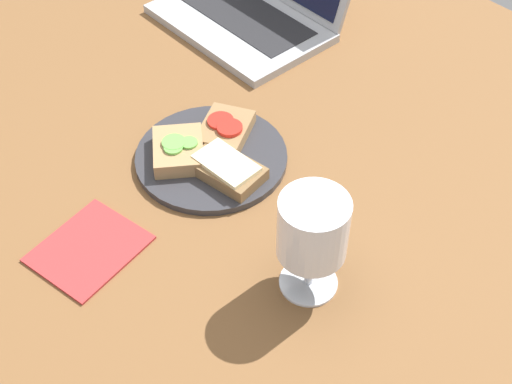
% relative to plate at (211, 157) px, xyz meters
% --- Properties ---
extents(wooden_table, '(1.40, 1.40, 0.03)m').
position_rel_plate_xyz_m(wooden_table, '(0.04, -0.01, -0.02)').
color(wooden_table, brown).
rests_on(wooden_table, ground).
extents(plate, '(0.23, 0.23, 0.01)m').
position_rel_plate_xyz_m(plate, '(0.00, 0.00, 0.00)').
color(plate, '#333338').
rests_on(plate, wooden_table).
extents(sandwich_with_cheese, '(0.12, 0.08, 0.03)m').
position_rel_plate_xyz_m(sandwich_with_cheese, '(0.05, -0.01, 0.02)').
color(sandwich_with_cheese, brown).
rests_on(sandwich_with_cheese, plate).
extents(sandwich_with_tomato, '(0.11, 0.11, 0.03)m').
position_rel_plate_xyz_m(sandwich_with_tomato, '(-0.02, 0.04, 0.02)').
color(sandwich_with_tomato, '#937047').
rests_on(sandwich_with_tomato, plate).
extents(sandwich_with_cucumber, '(0.12, 0.11, 0.03)m').
position_rel_plate_xyz_m(sandwich_with_cucumber, '(-0.03, -0.04, 0.02)').
color(sandwich_with_cucumber, '#A88456').
rests_on(sandwich_with_cucumber, plate).
extents(wine_glass, '(0.09, 0.09, 0.15)m').
position_rel_plate_xyz_m(wine_glass, '(0.26, -0.05, 0.10)').
color(wine_glass, white).
rests_on(wine_glass, wooden_table).
extents(napkin, '(0.14, 0.16, 0.00)m').
position_rel_plate_xyz_m(napkin, '(0.03, -0.23, -0.00)').
color(napkin, '#B23333').
rests_on(napkin, wooden_table).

